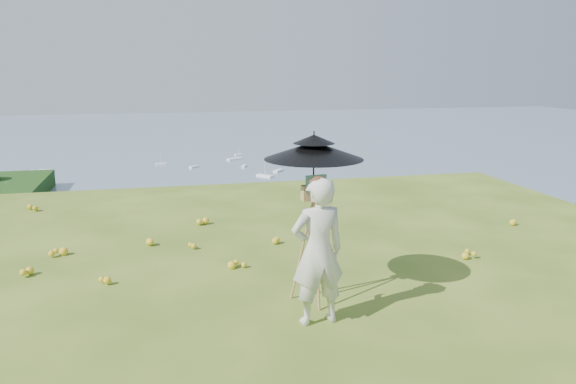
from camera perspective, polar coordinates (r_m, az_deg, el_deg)
name	(u,v)px	position (r m, az deg, el deg)	size (l,w,h in m)	color
ground	(301,283)	(7.92, 1.35, -9.26)	(14.00, 14.00, 0.00)	#45641C
shoreline_tier	(181,323)	(90.91, -10.78, -12.95)	(170.00, 28.00, 8.00)	#6C6856
bay_water	(165,153)	(249.87, -12.38, 3.87)	(700.00, 700.00, 0.00)	slate
slope_trees	(192,298)	(45.82, -9.76, -10.60)	(110.00, 50.00, 6.00)	#2B5218
harbor_town	(180,284)	(88.32, -10.96, -9.14)	(110.00, 22.00, 5.00)	beige
moored_boats	(126,193)	(172.39, -16.16, -0.10)	(140.00, 140.00, 0.70)	white
wildflowers	(297,273)	(8.12, 0.91, -8.22)	(10.00, 10.50, 0.12)	gold
painter	(318,252)	(6.49, 3.05, -6.06)	(0.64, 0.42, 1.75)	beige
field_easel	(314,239)	(7.08, 2.61, -4.80)	(0.63, 0.63, 1.67)	#986340
sun_umbrella	(314,164)	(6.88, 2.62, 2.83)	(1.22, 1.22, 0.82)	black
painter_cap	(319,181)	(6.27, 3.14, 1.09)	(0.21, 0.25, 0.10)	#DD7986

